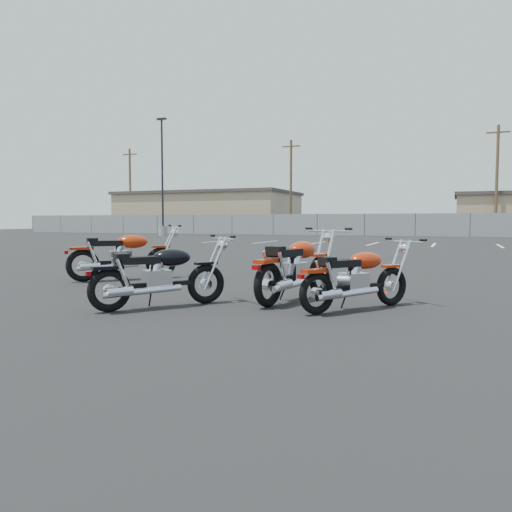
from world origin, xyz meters
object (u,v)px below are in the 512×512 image
at_px(motorcycle_third_red, 356,278).
at_px(motorcycle_rear_red, 296,268).
at_px(motorcycle_front_red, 123,255).
at_px(motorcycle_second_black, 160,275).

height_order(motorcycle_third_red, motorcycle_rear_red, motorcycle_rear_red).
relative_size(motorcycle_front_red, motorcycle_third_red, 1.12).
bearing_deg(motorcycle_third_red, motorcycle_second_black, -161.74).
relative_size(motorcycle_front_red, motorcycle_second_black, 1.08).
xyz_separation_m(motorcycle_front_red, motorcycle_rear_red, (4.02, -1.18, -0.01)).
height_order(motorcycle_front_red, motorcycle_third_red, motorcycle_front_red).
xyz_separation_m(motorcycle_front_red, motorcycle_second_black, (2.48, -2.50, -0.06)).
distance_m(motorcycle_second_black, motorcycle_third_red, 2.66).
distance_m(motorcycle_front_red, motorcycle_rear_red, 4.19).
height_order(motorcycle_second_black, motorcycle_rear_red, motorcycle_rear_red).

